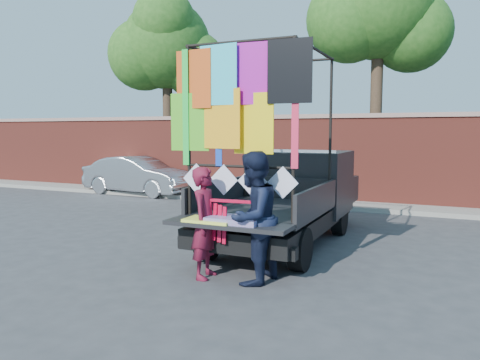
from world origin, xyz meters
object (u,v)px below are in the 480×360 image
at_px(sedan, 138,175).
at_px(woman, 206,223).
at_px(pickup_truck, 294,195).
at_px(man, 253,218).

relative_size(sedan, woman, 2.39).
bearing_deg(sedan, woman, -133.92).
height_order(pickup_truck, woman, pickup_truck).
height_order(sedan, woman, woman).
relative_size(pickup_truck, sedan, 1.40).
height_order(sedan, man, man).
xyz_separation_m(pickup_truck, man, (0.35, -2.94, 0.07)).
bearing_deg(woman, sedan, 36.47).
xyz_separation_m(sedan, man, (7.08, -6.93, 0.29)).
distance_m(pickup_truck, man, 2.96).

